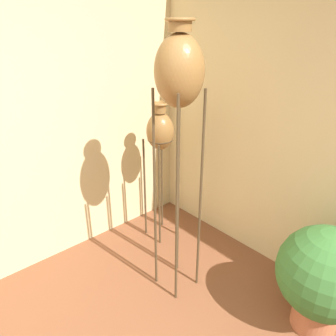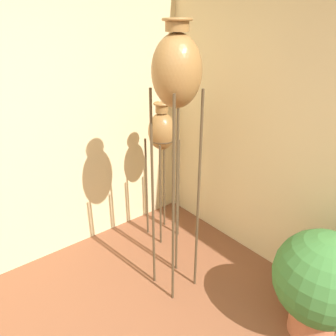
% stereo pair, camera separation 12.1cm
% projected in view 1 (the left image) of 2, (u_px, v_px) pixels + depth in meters
% --- Properties ---
extents(vase_stand_tall, '(0.33, 0.33, 2.08)m').
position_uv_depth(vase_stand_tall, '(179.00, 77.00, 2.12)').
color(vase_stand_tall, '#473823').
rests_on(vase_stand_tall, ground_plane).
extents(vase_stand_medium, '(0.25, 0.25, 1.40)m').
position_uv_depth(vase_stand_medium, '(160.00, 134.00, 3.02)').
color(vase_stand_medium, '#473823').
rests_on(vase_stand_medium, ground_plane).
extents(potted_plant, '(0.65, 0.65, 0.82)m').
position_uv_depth(potted_plant, '(324.00, 276.00, 2.24)').
color(potted_plant, '#B26647').
rests_on(potted_plant, ground_plane).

